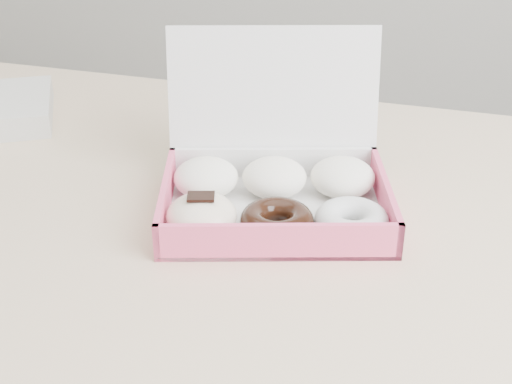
# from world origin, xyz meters

# --- Properties ---
(table) EXTENTS (1.20, 0.80, 0.75)m
(table) POSITION_xyz_m (0.00, 0.00, 0.67)
(table) COLOR #D3B68B
(table) RESTS_ON ground
(donut_box) EXTENTS (0.34, 0.32, 0.20)m
(donut_box) POSITION_xyz_m (0.11, -0.01, 0.78)
(donut_box) COLOR silver
(donut_box) RESTS_ON table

